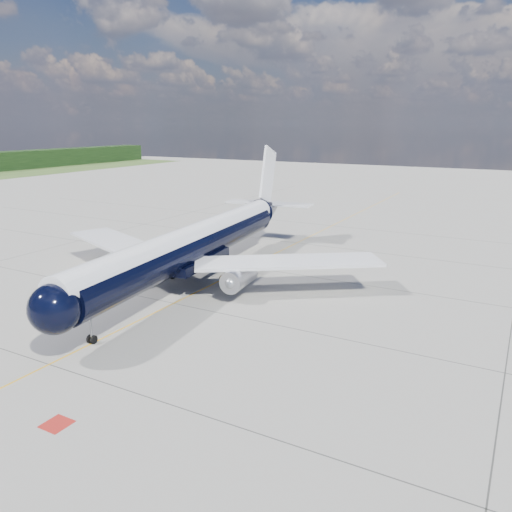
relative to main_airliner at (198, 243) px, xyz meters
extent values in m
plane|color=gray|center=(2.11, 12.65, -4.48)|extent=(320.00, 320.00, 0.00)
cube|color=#E09D0B|center=(2.11, 7.65, -4.48)|extent=(0.16, 160.00, 0.01)
cube|color=maroon|center=(8.91, -27.35, -4.48)|extent=(1.60, 1.60, 0.01)
cylinder|color=black|center=(0.16, -1.38, -0.20)|extent=(8.32, 38.92, 3.87)
sphere|color=black|center=(2.52, -21.63, -0.20)|extent=(4.29, 4.29, 3.87)
cone|color=black|center=(-2.61, 22.41, 0.41)|extent=(4.67, 7.53, 3.87)
cylinder|color=silver|center=(0.16, -1.38, 0.77)|extent=(7.71, 40.84, 3.02)
cube|color=black|center=(2.54, -21.83, 0.36)|extent=(2.57, 1.50, 0.56)
cube|color=silver|center=(-10.65, -1.10, -1.12)|extent=(20.08, 11.88, 0.33)
cube|color=silver|center=(10.61, 1.37, -1.12)|extent=(19.00, 15.31, 0.33)
cube|color=black|center=(0.16, -1.38, -1.63)|extent=(5.43, 10.62, 1.02)
cylinder|color=#BABAC2|center=(-6.18, -4.17, -2.29)|extent=(2.81, 4.92, 2.28)
cylinder|color=#BABAC2|center=(6.98, -2.64, -2.29)|extent=(2.81, 4.92, 2.28)
sphere|color=gray|center=(-5.94, -6.30, -2.29)|extent=(1.24, 1.24, 1.12)
sphere|color=gray|center=(7.22, -4.77, -2.29)|extent=(1.24, 1.24, 1.12)
cube|color=silver|center=(-6.21, -3.97, -1.52)|extent=(0.60, 3.27, 1.12)
cube|color=silver|center=(6.95, -2.44, -1.52)|extent=(0.60, 3.27, 1.12)
cube|color=silver|center=(-2.55, 21.90, 5.61)|extent=(1.07, 6.46, 8.69)
cube|color=silver|center=(-2.61, 22.41, 1.23)|extent=(13.54, 4.77, 0.22)
cylinder|color=gray|center=(2.10, -18.08, -3.21)|extent=(0.20, 0.20, 2.14)
cylinder|color=black|center=(1.90, -18.11, -4.12)|extent=(0.26, 0.73, 0.71)
cylinder|color=black|center=(2.31, -18.06, -4.12)|extent=(0.26, 0.73, 0.71)
cylinder|color=gray|center=(-3.26, -0.24, -3.10)|extent=(0.29, 0.29, 1.94)
cylinder|color=gray|center=(3.22, 0.52, -3.10)|extent=(0.29, 0.29, 1.94)
cylinder|color=black|center=(-3.19, -0.80, -3.92)|extent=(0.59, 1.17, 1.12)
cylinder|color=black|center=(-3.32, 0.32, -3.92)|extent=(0.59, 1.17, 1.12)
cylinder|color=black|center=(3.29, -0.04, -3.92)|extent=(0.59, 1.17, 1.12)
cylinder|color=black|center=(3.16, 1.07, -3.92)|extent=(0.59, 1.17, 1.12)
camera|label=1|loc=(32.07, -44.61, 12.94)|focal=35.00mm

